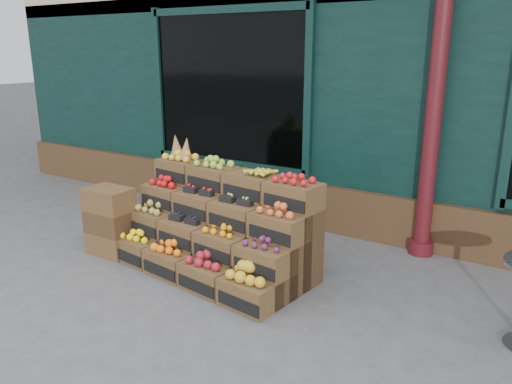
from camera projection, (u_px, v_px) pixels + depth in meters
The scene contains 5 objects.
ground at pixel (234, 298), 4.75m from camera, with size 60.00×60.00×0.00m, color #4E4E51.
shop_facade at pixel (410, 41), 8.22m from camera, with size 12.00×6.24×4.80m.
crate_display at pixel (218, 231), 5.31m from camera, with size 2.25×1.29×1.34m.
spare_crates at pixel (110, 221), 5.69m from camera, with size 0.53×0.37×0.78m.
shopkeeper at pixel (241, 144), 7.68m from camera, with size 0.64×0.42×1.75m, color #154A25.
Camera 1 is at (2.48, -3.50, 2.29)m, focal length 35.00 mm.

